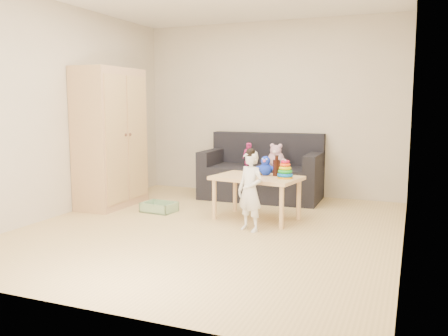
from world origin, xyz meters
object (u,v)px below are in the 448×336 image
at_px(toddler, 250,192).
at_px(wardrobe, 111,138).
at_px(sofa, 261,183).
at_px(play_table, 256,198).

bearing_deg(toddler, wardrobe, -171.85).
xyz_separation_m(wardrobe, sofa, (1.74, 1.20, -0.68)).
relative_size(sofa, toddler, 1.98).
bearing_deg(wardrobe, toddler, -13.80).
xyz_separation_m(wardrobe, play_table, (2.07, -0.03, -0.66)).
bearing_deg(wardrobe, sofa, 34.51).
distance_m(sofa, play_table, 1.27).
xyz_separation_m(play_table, toddler, (0.09, -0.50, 0.17)).
height_order(sofa, play_table, play_table).
bearing_deg(sofa, wardrobe, -146.76).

